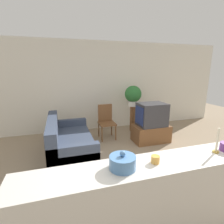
# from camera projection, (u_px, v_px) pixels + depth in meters

# --- Properties ---
(ground_plane) EXTENTS (14.00, 14.00, 0.00)m
(ground_plane) POSITION_uv_depth(u_px,v_px,m) (135.00, 205.00, 2.49)
(ground_plane) COLOR gray
(wall_back) EXTENTS (9.00, 0.06, 2.70)m
(wall_back) POSITION_uv_depth(u_px,v_px,m) (90.00, 87.00, 5.35)
(wall_back) COLOR silver
(wall_back) RESTS_ON ground_plane
(couch) EXTENTS (0.93, 1.80, 0.85)m
(couch) POSITION_uv_depth(u_px,v_px,m) (68.00, 143.00, 3.87)
(couch) COLOR #384256
(couch) RESTS_ON ground_plane
(tv_stand) EXTENTS (0.93, 0.56, 0.44)m
(tv_stand) POSITION_uv_depth(u_px,v_px,m) (151.00, 133.00, 4.64)
(tv_stand) COLOR brown
(tv_stand) RESTS_ON ground_plane
(television) EXTENTS (0.72, 0.53, 0.59)m
(television) POSITION_uv_depth(u_px,v_px,m) (152.00, 114.00, 4.51)
(television) COLOR #333338
(television) RESTS_ON tv_stand
(wooden_chair) EXTENTS (0.44, 0.44, 0.93)m
(wooden_chair) POSITION_uv_depth(u_px,v_px,m) (106.00, 120.00, 4.83)
(wooden_chair) COLOR brown
(wooden_chair) RESTS_ON ground_plane
(plant_stand) EXTENTS (0.16, 0.16, 0.78)m
(plant_stand) POSITION_uv_depth(u_px,v_px,m) (132.00, 118.00, 5.42)
(plant_stand) COLOR brown
(plant_stand) RESTS_ON ground_plane
(potted_plant) EXTENTS (0.50, 0.50, 0.62)m
(potted_plant) POSITION_uv_depth(u_px,v_px,m) (133.00, 95.00, 5.24)
(potted_plant) COLOR white
(potted_plant) RESTS_ON plant_stand
(foreground_counter) EXTENTS (2.88, 0.44, 0.96)m
(foreground_counter) POSITION_uv_depth(u_px,v_px,m) (156.00, 202.00, 1.90)
(foreground_counter) COLOR beige
(foreground_counter) RESTS_ON ground_plane
(decorative_bowl) EXTENTS (0.26, 0.26, 0.18)m
(decorative_bowl) POSITION_uv_depth(u_px,v_px,m) (123.00, 162.00, 1.65)
(decorative_bowl) COLOR #4C7AAD
(decorative_bowl) RESTS_ON foreground_counter
(candle_jar) EXTENTS (0.09, 0.09, 0.08)m
(candle_jar) POSITION_uv_depth(u_px,v_px,m) (155.00, 159.00, 1.76)
(candle_jar) COLOR gold
(candle_jar) RESTS_ON foreground_counter
(candlestick) EXTENTS (0.07, 0.07, 0.29)m
(candlestick) POSITION_uv_depth(u_px,v_px,m) (217.00, 144.00, 1.96)
(candlestick) COLOR #B7933D
(candlestick) RESTS_ON foreground_counter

